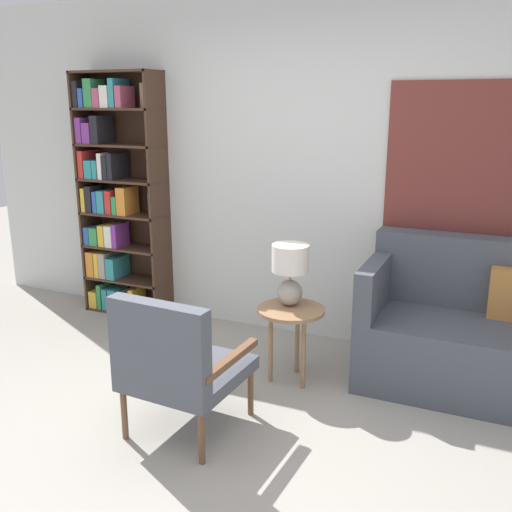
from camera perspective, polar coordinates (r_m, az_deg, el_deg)
ground_plane at (r=3.21m, az=-7.83°, el=-20.41°), size 14.00×14.00×0.00m
wall_back at (r=4.46m, az=6.11°, el=8.56°), size 6.40×0.08×2.70m
bookshelf at (r=5.18m, az=-13.87°, el=5.62°), size 0.77×0.30×2.11m
armchair at (r=3.24m, az=-8.01°, el=-10.35°), size 0.64×0.67×0.86m
side_table at (r=3.85m, az=3.51°, el=-6.19°), size 0.45×0.45×0.53m
table_lamp at (r=3.80m, az=3.44°, el=-1.31°), size 0.25×0.25×0.42m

